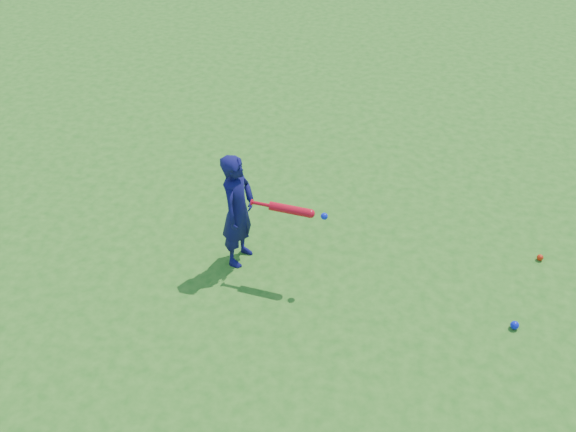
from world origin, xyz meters
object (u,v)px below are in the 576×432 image
object	(u,v)px
child	(238,210)
ground_ball_red	(540,258)
bat_swing	(294,210)
ground_ball_blue	(515,325)

from	to	relation	value
child	ground_ball_red	size ratio (longest dim) A/B	18.71
ground_ball_red	bat_swing	distance (m)	2.58
ground_ball_red	ground_ball_blue	world-z (taller)	ground_ball_blue
ground_ball_blue	ground_ball_red	bearing A→B (deg)	71.66
ground_ball_red	bat_swing	world-z (taller)	bat_swing
ground_ball_red	bat_swing	bearing A→B (deg)	-164.71
bat_swing	ground_ball_blue	bearing A→B (deg)	-2.43
ground_ball_red	child	bearing A→B (deg)	-169.66
child	ground_ball_red	bearing A→B (deg)	-66.67
child	bat_swing	world-z (taller)	child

